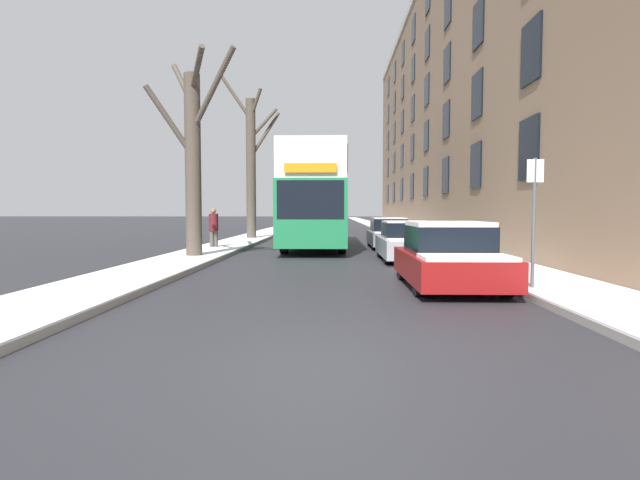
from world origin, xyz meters
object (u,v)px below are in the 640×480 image
bare_tree_left_0 (193,155)px  double_decker_bus (316,194)px  parked_car_1 (408,242)px  street_sign_post (534,217)px  pedestrian_left_sidewalk (214,227)px  bare_tree_left_1 (251,163)px  parked_car_0 (449,257)px  parked_car_2 (389,234)px

bare_tree_left_0 → double_decker_bus: size_ratio=0.65×
parked_car_1 → street_sign_post: (1.39, -6.97, 0.91)m
pedestrian_left_sidewalk → bare_tree_left_1: bearing=52.8°
bare_tree_left_0 → bare_tree_left_1: 11.46m
parked_car_1 → street_sign_post: size_ratio=1.49×
bare_tree_left_0 → parked_car_0: 9.74m
parked_car_1 → pedestrian_left_sidewalk: size_ratio=2.25×
bare_tree_left_1 → parked_car_2: bearing=-38.1°
street_sign_post → parked_car_0: bearing=143.6°
parked_car_2 → double_decker_bus: bearing=177.8°
double_decker_bus → parked_car_2: bearing=-2.2°
parked_car_2 → street_sign_post: street_sign_post is taller
double_decker_bus → parked_car_0: double_decker_bus is taller
pedestrian_left_sidewalk → parked_car_2: bearing=-20.3°
parked_car_0 → street_sign_post: (1.39, -1.02, 0.88)m
double_decker_bus → street_sign_post: bearing=-70.1°
bare_tree_left_0 → pedestrian_left_sidewalk: size_ratio=3.96×
parked_car_1 → parked_car_2: parked_car_2 is taller
parked_car_2 → street_sign_post: (1.39, -12.77, 0.90)m
bare_tree_left_1 → double_decker_bus: size_ratio=0.86×
bare_tree_left_0 → parked_car_1: 7.77m
bare_tree_left_1 → parked_car_0: bare_tree_left_1 is taller
parked_car_0 → parked_car_1: parked_car_0 is taller
parked_car_1 → pedestrian_left_sidewalk: bearing=152.2°
bare_tree_left_1 → parked_car_1: size_ratio=2.33×
parked_car_0 → pedestrian_left_sidewalk: size_ratio=2.22×
parked_car_1 → pedestrian_left_sidewalk: pedestrian_left_sidewalk is taller
parked_car_2 → pedestrian_left_sidewalk: (-7.50, -1.85, 0.35)m
parked_car_1 → parked_car_2: (0.00, 5.79, 0.01)m
double_decker_bus → bare_tree_left_1: bearing=125.0°
double_decker_bus → pedestrian_left_sidewalk: (-4.21, -1.97, -1.44)m
bare_tree_left_0 → double_decker_bus: bare_tree_left_0 is taller
parked_car_0 → bare_tree_left_0: bearing=140.7°
pedestrian_left_sidewalk → street_sign_post: size_ratio=0.66×
parked_car_0 → parked_car_1: size_ratio=0.99×
parked_car_0 → pedestrian_left_sidewalk: bearing=127.1°
double_decker_bus → pedestrian_left_sidewalk: bearing=-154.9°
parked_car_0 → pedestrian_left_sidewalk: (-7.50, 9.90, 0.32)m
bare_tree_left_1 → parked_car_1: (7.10, -11.37, -3.76)m
bare_tree_left_0 → double_decker_bus: (3.92, 5.98, -1.10)m
bare_tree_left_0 → parked_car_2: bare_tree_left_0 is taller
bare_tree_left_0 → double_decker_bus: 7.23m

